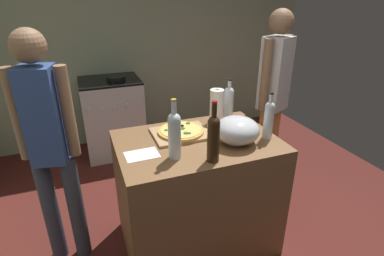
% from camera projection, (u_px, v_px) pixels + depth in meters
% --- Properties ---
extents(ground_plane, '(4.48, 3.41, 0.02)m').
position_uv_depth(ground_plane, '(181.00, 189.00, 3.11)').
color(ground_plane, '#511E19').
extents(kitchen_wall_rear, '(4.48, 0.10, 2.60)m').
position_uv_depth(kitchen_wall_rear, '(142.00, 39.00, 3.81)').
color(kitchen_wall_rear, '#99A889').
rests_on(kitchen_wall_rear, ground_plane).
extents(counter, '(1.11, 0.77, 0.90)m').
position_uv_depth(counter, '(197.00, 193.00, 2.30)').
color(counter, brown).
rests_on(counter, ground_plane).
extents(cutting_board, '(0.40, 0.32, 0.02)m').
position_uv_depth(cutting_board, '(181.00, 133.00, 2.19)').
color(cutting_board, tan).
rests_on(cutting_board, counter).
extents(pizza, '(0.33, 0.33, 0.03)m').
position_uv_depth(pizza, '(181.00, 131.00, 2.18)').
color(pizza, tan).
rests_on(pizza, cutting_board).
extents(mixing_bowl, '(0.30, 0.30, 0.18)m').
position_uv_depth(mixing_bowl, '(237.00, 130.00, 2.04)').
color(mixing_bowl, '#B2B2B7').
rests_on(mixing_bowl, counter).
extents(paper_towel_roll, '(0.11, 0.11, 0.27)m').
position_uv_depth(paper_towel_roll, '(217.00, 106.00, 2.35)').
color(paper_towel_roll, white).
rests_on(paper_towel_roll, counter).
extents(wine_bottle_clear, '(0.08, 0.08, 0.39)m').
position_uv_depth(wine_bottle_clear, '(213.00, 136.00, 1.79)').
color(wine_bottle_clear, '#331E0F').
rests_on(wine_bottle_clear, counter).
extents(wine_bottle_dark, '(0.07, 0.07, 0.33)m').
position_uv_depth(wine_bottle_dark, '(269.00, 118.00, 2.08)').
color(wine_bottle_dark, silver).
rests_on(wine_bottle_dark, counter).
extents(wine_bottle_green, '(0.08, 0.08, 0.38)m').
position_uv_depth(wine_bottle_green, '(175.00, 133.00, 1.83)').
color(wine_bottle_green, silver).
rests_on(wine_bottle_green, counter).
extents(wine_bottle_amber, '(0.08, 0.08, 0.33)m').
position_uv_depth(wine_bottle_amber, '(229.00, 101.00, 2.42)').
color(wine_bottle_amber, silver).
rests_on(wine_bottle_amber, counter).
extents(recipe_sheet, '(0.21, 0.16, 0.00)m').
position_uv_depth(recipe_sheet, '(142.00, 155.00, 1.92)').
color(recipe_sheet, white).
rests_on(recipe_sheet, counter).
extents(stove, '(0.68, 0.61, 0.96)m').
position_uv_depth(stove, '(113.00, 117.00, 3.66)').
color(stove, '#B7B7BC').
rests_on(stove, ground_plane).
extents(person_in_stripes, '(0.36, 0.24, 1.67)m').
position_uv_depth(person_in_stripes, '(49.00, 142.00, 1.95)').
color(person_in_stripes, '#383D4C').
rests_on(person_in_stripes, ground_plane).
extents(person_in_red, '(0.37, 0.28, 1.72)m').
position_uv_depth(person_in_red, '(273.00, 93.00, 2.75)').
color(person_in_red, '#D88C4C').
rests_on(person_in_red, ground_plane).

